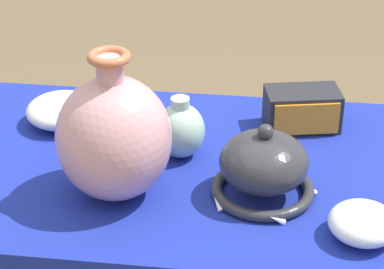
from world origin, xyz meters
TOP-DOWN VIEW (x-y plane):
  - display_table at (0.00, -0.02)m, footprint 1.29×0.66m
  - vase_tall_bulbous at (-0.16, -0.12)m, footprint 0.22×0.22m
  - vase_dome_bell at (0.12, -0.09)m, footprint 0.21×0.21m
  - mosaic_tile_box at (0.20, 0.19)m, footprint 0.18×0.13m
  - bowl_shallow_ivory at (-0.34, 0.14)m, footprint 0.16×0.16m
  - jar_round_celadon at (-0.06, 0.03)m, footprint 0.10×0.10m
  - bowl_shallow_porcelain at (0.30, -0.20)m, footprint 0.12×0.12m

SIDE VIEW (x-z plane):
  - display_table at x=0.00m, z-range 0.30..1.08m
  - bowl_shallow_porcelain at x=0.30m, z-range 0.78..0.84m
  - bowl_shallow_ivory at x=-0.34m, z-range 0.78..0.84m
  - mosaic_tile_box at x=0.20m, z-range 0.78..0.87m
  - jar_round_celadon at x=-0.06m, z-range 0.77..0.91m
  - vase_dome_bell at x=0.12m, z-range 0.76..0.92m
  - vase_tall_bulbous at x=-0.16m, z-range 0.76..1.05m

